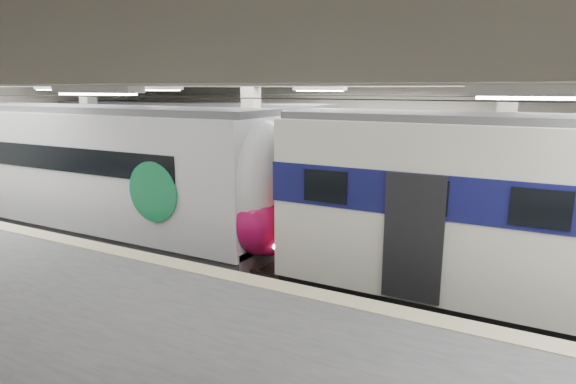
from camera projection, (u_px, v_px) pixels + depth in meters
The scene contains 3 objects.
station_hall at pixel (252, 164), 11.14m from camera, with size 36.00×24.00×5.75m.
modern_emu at pixel (131, 177), 15.48m from camera, with size 13.58×2.81×4.39m.
far_train at pixel (186, 150), 21.27m from camera, with size 13.61×2.81×4.36m.
Camera 1 is at (5.91, -11.09, 4.98)m, focal length 30.00 mm.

